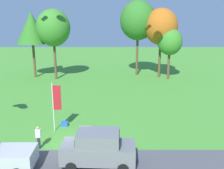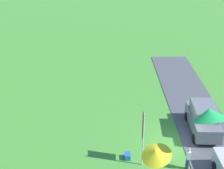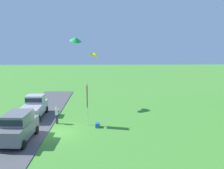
{
  "view_description": "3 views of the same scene",
  "coord_description": "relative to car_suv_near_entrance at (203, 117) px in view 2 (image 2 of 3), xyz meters",
  "views": [
    {
      "loc": [
        2.59,
        -17.14,
        9.31
      ],
      "look_at": [
        2.68,
        5.33,
        3.27
      ],
      "focal_mm": 42.0,
      "sensor_mm": 36.0,
      "label": 1
    },
    {
      "loc": [
        -18.84,
        5.11,
        14.4
      ],
      "look_at": [
        0.3,
        4.78,
        4.93
      ],
      "focal_mm": 50.0,
      "sensor_mm": 36.0,
      "label": 2
    },
    {
      "loc": [
        21.48,
        4.51,
        8.01
      ],
      "look_at": [
        -0.81,
        5.02,
        4.09
      ],
      "focal_mm": 42.0,
      "sensor_mm": 36.0,
      "label": 3
    }
  ],
  "objects": [
    {
      "name": "ground_plane",
      "position": [
        -1.73,
        2.38,
        -1.3
      ],
      "size": [
        120.0,
        120.0,
        0.0
      ],
      "primitive_type": "plane",
      "color": "#478E33"
    },
    {
      "name": "pavement_strip",
      "position": [
        -1.73,
        -0.32,
        -1.27
      ],
      "size": [
        36.0,
        4.4,
        0.06
      ],
      "primitive_type": "cube",
      "color": "#4C4C51",
      "rests_on": "ground"
    },
    {
      "name": "car_suv_near_entrance",
      "position": [
        0.0,
        0.0,
        0.0
      ],
      "size": [
        4.69,
        2.23,
        2.28
      ],
      "color": "slate",
      "rests_on": "ground"
    },
    {
      "name": "person_watching_sky",
      "position": [
        -4.37,
        2.18,
        -0.42
      ],
      "size": [
        0.36,
        0.24,
        1.71
      ],
      "color": "#2D334C",
      "rests_on": "ground"
    },
    {
      "name": "flag_banner",
      "position": [
        -3.66,
        5.16,
        1.29
      ],
      "size": [
        0.71,
        0.08,
        4.08
      ],
      "color": "silver",
      "rests_on": "ground"
    },
    {
      "name": "cooler_box",
      "position": [
        -3.23,
        6.1,
        -1.1
      ],
      "size": [
        0.56,
        0.4,
        0.4
      ],
      "primitive_type": "cube",
      "color": "blue",
      "rests_on": "ground"
    },
    {
      "name": "kite_delta_mid_center",
      "position": [
        -10.43,
        5.52,
        4.95
      ],
      "size": [
        1.81,
        1.82,
        0.75
      ],
      "primitive_type": "cone",
      "rotation": [
        0.35,
        0.0,
        3.87
      ],
      "color": "yellow"
    },
    {
      "name": "kite_delta_near_flag",
      "position": [
        -10.21,
        3.48,
        6.65
      ],
      "size": [
        1.81,
        1.77,
        0.91
      ],
      "primitive_type": "cone",
      "rotation": [
        -0.38,
        0.0,
        5.12
      ],
      "color": "green"
    }
  ]
}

